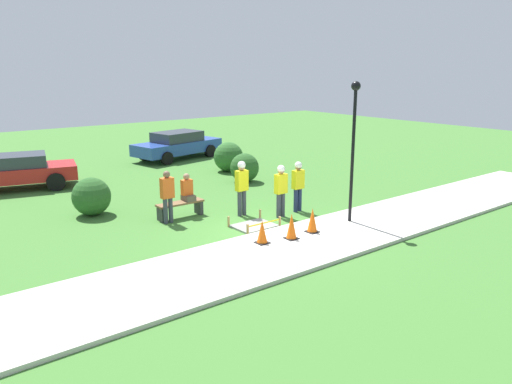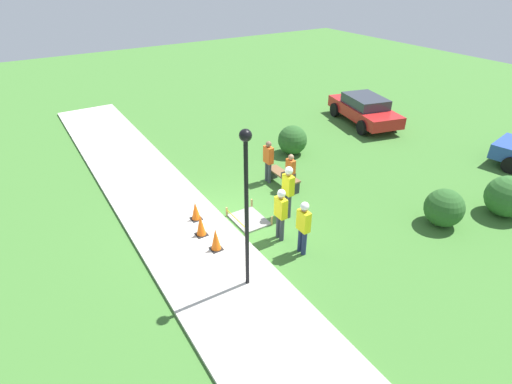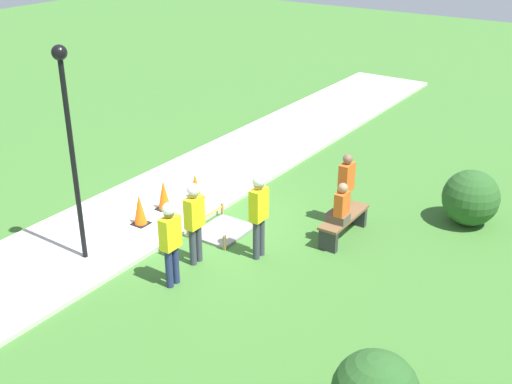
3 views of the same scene
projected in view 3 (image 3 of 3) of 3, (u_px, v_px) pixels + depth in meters
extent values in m
plane|color=#3D702D|center=(206.00, 221.00, 14.49)|extent=(60.00, 60.00, 0.00)
cube|color=#BCB7AD|center=(157.00, 204.00, 15.22)|extent=(28.00, 2.93, 0.10)
cube|color=gray|center=(224.00, 231.00, 14.02)|extent=(1.22, 0.97, 0.06)
cube|color=tan|center=(222.00, 210.00, 14.67)|extent=(0.05, 0.05, 0.34)
cube|color=tan|center=(188.00, 231.00, 13.74)|extent=(0.05, 0.05, 0.34)
cube|color=tan|center=(257.00, 220.00, 14.17)|extent=(0.05, 0.05, 0.34)
cube|color=tan|center=(224.00, 243.00, 13.25)|extent=(0.05, 0.05, 0.34)
cube|color=yellow|center=(206.00, 216.00, 14.17)|extent=(1.22, 0.00, 0.04)
cube|color=black|center=(196.00, 198.00, 15.38)|extent=(0.34, 0.34, 0.02)
cone|color=orange|center=(195.00, 186.00, 15.25)|extent=(0.29, 0.29, 0.61)
cube|color=black|center=(165.00, 209.00, 14.84)|extent=(0.34, 0.34, 0.02)
cone|color=orange|center=(164.00, 194.00, 14.69)|extent=(0.29, 0.29, 0.70)
cube|color=black|center=(141.00, 223.00, 14.16)|extent=(0.34, 0.34, 0.02)
cone|color=orange|center=(140.00, 209.00, 14.01)|extent=(0.29, 0.29, 0.69)
cube|color=#2D2D33|center=(358.00, 216.00, 14.26)|extent=(0.12, 0.40, 0.45)
cube|color=#2D2D33|center=(328.00, 241.00, 13.22)|extent=(0.12, 0.40, 0.45)
cube|color=brown|center=(344.00, 217.00, 13.63)|extent=(1.58, 0.44, 0.06)
cube|color=brown|center=(338.00, 217.00, 13.35)|extent=(0.34, 0.44, 0.18)
cube|color=#E55B1E|center=(342.00, 204.00, 13.16)|extent=(0.36, 0.20, 0.50)
sphere|color=#A37A5B|center=(343.00, 188.00, 13.02)|extent=(0.21, 0.21, 0.21)
cylinder|color=#383D47|center=(198.00, 243.00, 12.78)|extent=(0.14, 0.14, 0.80)
cylinder|color=#383D47|center=(193.00, 247.00, 12.65)|extent=(0.14, 0.14, 0.80)
cube|color=yellow|center=(194.00, 212.00, 12.42)|extent=(0.40, 0.22, 0.63)
sphere|color=#A37A5B|center=(193.00, 193.00, 12.24)|extent=(0.22, 0.22, 0.22)
sphere|color=white|center=(193.00, 190.00, 12.22)|extent=(0.25, 0.25, 0.25)
cylinder|color=#383D47|center=(261.00, 236.00, 12.98)|extent=(0.14, 0.14, 0.84)
cylinder|color=#383D47|center=(256.00, 240.00, 12.85)|extent=(0.14, 0.14, 0.84)
cube|color=yellow|center=(259.00, 205.00, 12.60)|extent=(0.40, 0.22, 0.67)
sphere|color=#A37A5B|center=(259.00, 184.00, 12.41)|extent=(0.23, 0.23, 0.23)
sphere|color=white|center=(259.00, 181.00, 12.38)|extent=(0.26, 0.26, 0.26)
cylinder|color=navy|center=(175.00, 264.00, 12.05)|extent=(0.14, 0.14, 0.79)
cylinder|color=navy|center=(169.00, 268.00, 11.91)|extent=(0.14, 0.14, 0.79)
cube|color=yellow|center=(170.00, 233.00, 11.68)|extent=(0.40, 0.22, 0.63)
sphere|color=brown|center=(169.00, 212.00, 11.51)|extent=(0.21, 0.21, 0.21)
sphere|color=white|center=(169.00, 209.00, 11.48)|extent=(0.25, 0.25, 0.25)
cylinder|color=#383D47|center=(346.00, 206.00, 14.32)|extent=(0.14, 0.14, 0.81)
cylinder|color=#383D47|center=(343.00, 209.00, 14.18)|extent=(0.14, 0.14, 0.81)
cube|color=#E55B1E|center=(347.00, 177.00, 13.95)|extent=(0.40, 0.22, 0.64)
sphere|color=brown|center=(348.00, 159.00, 13.77)|extent=(0.22, 0.22, 0.22)
cylinder|color=black|center=(74.00, 164.00, 12.05)|extent=(0.10, 0.10, 4.01)
sphere|color=black|center=(59.00, 53.00, 11.17)|extent=(0.28, 0.28, 0.28)
sphere|color=#285623|center=(471.00, 198.00, 14.17)|extent=(1.25, 1.25, 1.25)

